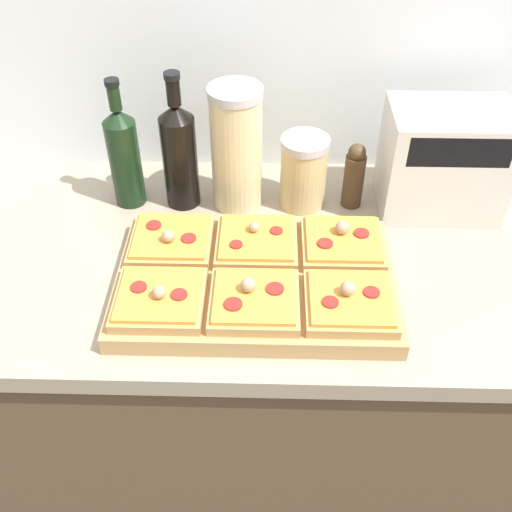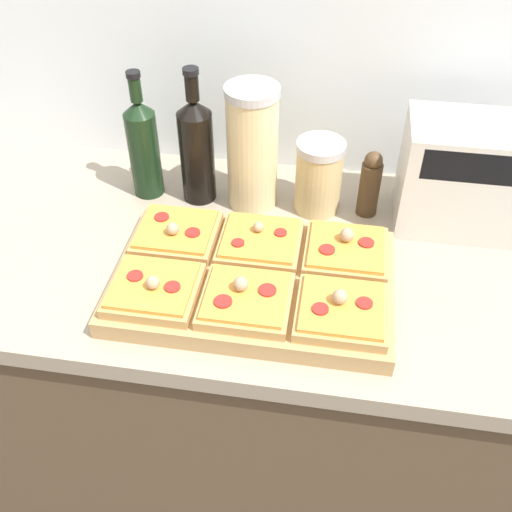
# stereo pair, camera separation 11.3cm
# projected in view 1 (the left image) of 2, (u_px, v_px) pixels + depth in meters

# --- Properties ---
(wall_back) EXTENTS (6.00, 0.06, 2.50)m
(wall_back) POSITION_uv_depth(u_px,v_px,m) (256.00, 29.00, 1.29)
(wall_back) COLOR silver
(wall_back) RESTS_ON ground_plane
(kitchen_counter) EXTENTS (2.63, 0.67, 0.93)m
(kitchen_counter) POSITION_uv_depth(u_px,v_px,m) (253.00, 385.00, 1.54)
(kitchen_counter) COLOR brown
(kitchen_counter) RESTS_ON ground_plane
(cutting_board) EXTENTS (0.52, 0.34, 0.04)m
(cutting_board) POSITION_uv_depth(u_px,v_px,m) (256.00, 282.00, 1.14)
(cutting_board) COLOR tan
(cutting_board) RESTS_ON kitchen_counter
(pizza_slice_back_left) EXTENTS (0.16, 0.15, 0.05)m
(pizza_slice_back_left) POSITION_uv_depth(u_px,v_px,m) (171.00, 240.00, 1.18)
(pizza_slice_back_left) COLOR tan
(pizza_slice_back_left) RESTS_ON cutting_board
(pizza_slice_back_center) EXTENTS (0.16, 0.15, 0.05)m
(pizza_slice_back_center) POSITION_uv_depth(u_px,v_px,m) (257.00, 241.00, 1.18)
(pizza_slice_back_center) COLOR tan
(pizza_slice_back_center) RESTS_ON cutting_board
(pizza_slice_back_right) EXTENTS (0.16, 0.15, 0.06)m
(pizza_slice_back_right) POSITION_uv_depth(u_px,v_px,m) (342.00, 242.00, 1.17)
(pizza_slice_back_right) COLOR tan
(pizza_slice_back_right) RESTS_ON cutting_board
(pizza_slice_front_left) EXTENTS (0.16, 0.15, 0.05)m
(pizza_slice_front_left) POSITION_uv_depth(u_px,v_px,m) (159.00, 298.00, 1.06)
(pizza_slice_front_left) COLOR tan
(pizza_slice_front_left) RESTS_ON cutting_board
(pizza_slice_front_center) EXTENTS (0.16, 0.15, 0.05)m
(pizza_slice_front_center) POSITION_uv_depth(u_px,v_px,m) (254.00, 300.00, 1.06)
(pizza_slice_front_center) COLOR tan
(pizza_slice_front_center) RESTS_ON cutting_board
(pizza_slice_front_right) EXTENTS (0.16, 0.15, 0.06)m
(pizza_slice_front_right) POSITION_uv_depth(u_px,v_px,m) (350.00, 302.00, 1.05)
(pizza_slice_front_right) COLOR tan
(pizza_slice_front_right) RESTS_ON cutting_board
(olive_oil_bottle) EXTENTS (0.07, 0.07, 0.29)m
(olive_oil_bottle) POSITION_uv_depth(u_px,v_px,m) (124.00, 155.00, 1.28)
(olive_oil_bottle) COLOR black
(olive_oil_bottle) RESTS_ON kitchen_counter
(wine_bottle) EXTENTS (0.08, 0.08, 0.31)m
(wine_bottle) POSITION_uv_depth(u_px,v_px,m) (179.00, 153.00, 1.28)
(wine_bottle) COLOR black
(wine_bottle) RESTS_ON kitchen_counter
(grain_jar_tall) EXTENTS (0.11, 0.11, 0.28)m
(grain_jar_tall) POSITION_uv_depth(u_px,v_px,m) (236.00, 149.00, 1.26)
(grain_jar_tall) COLOR beige
(grain_jar_tall) RESTS_ON kitchen_counter
(grain_jar_short) EXTENTS (0.10, 0.10, 0.17)m
(grain_jar_short) POSITION_uv_depth(u_px,v_px,m) (303.00, 172.00, 1.30)
(grain_jar_short) COLOR tan
(grain_jar_short) RESTS_ON kitchen_counter
(pepper_mill) EXTENTS (0.05, 0.05, 0.15)m
(pepper_mill) POSITION_uv_depth(u_px,v_px,m) (354.00, 176.00, 1.30)
(pepper_mill) COLOR #47331E
(pepper_mill) RESTS_ON kitchen_counter
(toaster_oven) EXTENTS (0.28, 0.17, 0.23)m
(toaster_oven) POSITION_uv_depth(u_px,v_px,m) (444.00, 161.00, 1.27)
(toaster_oven) COLOR beige
(toaster_oven) RESTS_ON kitchen_counter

